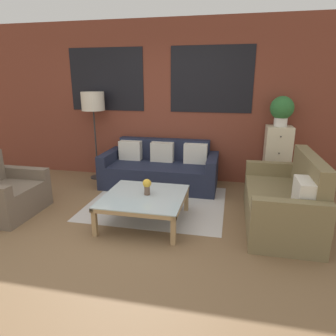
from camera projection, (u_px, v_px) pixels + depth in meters
name	position (u px, v px, depth m)	size (l,w,h in m)	color
ground_plane	(109.00, 239.00, 3.52)	(16.00, 16.00, 0.00)	brown
wall_back_brick	(158.00, 102.00, 5.41)	(8.40, 0.09, 2.80)	brown
rug	(157.00, 203.00, 4.55)	(2.02, 1.72, 0.00)	#BCB7B2
couch_dark	(160.00, 170.00, 5.24)	(1.96, 0.88, 0.78)	#1E2338
settee_vintage	(284.00, 202.00, 3.80)	(0.80, 1.64, 0.92)	olive
armchair_corner	(4.00, 195.00, 4.12)	(0.80, 0.92, 0.84)	#6B5B4C
coffee_table	(144.00, 199.00, 3.85)	(1.03, 1.03, 0.37)	silver
floor_lamp	(93.00, 104.00, 5.35)	(0.41, 0.41, 1.59)	#2D2D2D
drawer_cabinet	(277.00, 159.00, 4.98)	(0.41, 0.39, 1.08)	beige
potted_plant	(282.00, 109.00, 4.75)	(0.37, 0.37, 0.48)	silver
flower_vase	(147.00, 186.00, 3.83)	(0.11, 0.11, 0.21)	brown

